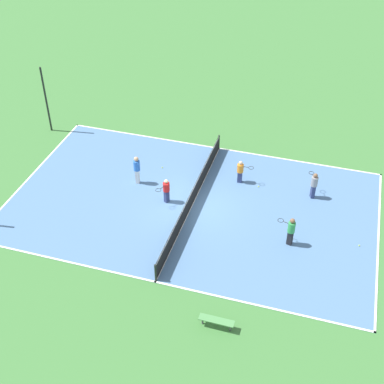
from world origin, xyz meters
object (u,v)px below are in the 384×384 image
Objects in this scene: bench at (216,321)px; player_near_blue at (137,168)px; player_far_green at (291,230)px; player_coach_red at (166,189)px; tennis_net at (192,197)px; tennis_ball_far_baseline at (162,168)px; tennis_ball_right_alley at (359,245)px; tennis_ball_midcourt at (259,186)px; fence_post_back_right at (46,100)px; player_center_orange at (240,170)px; player_baseline_gray at (314,184)px.

bench is 0.86× the size of player_near_blue.
player_coach_red is at bearing 6.46° from player_far_green.
player_coach_red reaches higher than tennis_net.
tennis_net reaches higher than bench.
tennis_ball_right_alley is at bearing -106.87° from tennis_ball_far_baseline.
tennis_ball_midcourt is 0.02× the size of fence_post_back_right.
fence_post_back_right is at bearing 168.81° from player_center_orange.
fence_post_back_right reaches higher than bench.
player_baseline_gray is 0.98× the size of player_far_green.
tennis_net is at bearing 88.57° from player_baseline_gray.
player_baseline_gray is at bearing -91.51° from tennis_ball_far_baseline.
tennis_ball_far_baseline is at bearing -103.41° from fence_post_back_right.
bench is at bearing 57.80° from player_coach_red.
tennis_net is at bearing -128.31° from player_center_orange.
bench is 1.03× the size of player_coach_red.
tennis_ball_far_baseline is at bearing 177.37° from player_center_orange.
player_baseline_gray reaches higher than player_center_orange.
fence_post_back_right is (12.28, 14.41, 1.83)m from bench.
player_coach_red is at bearing -142.14° from player_center_orange.
fence_post_back_right is (4.92, 9.67, 1.37)m from player_coach_red.
player_baseline_gray reaches higher than player_coach_red.
bench is at bearing 88.07° from player_far_green.
player_far_green is at bearing -150.52° from tennis_ball_midcourt.
tennis_ball_far_baseline is 1.00× the size of tennis_ball_midcourt.
fence_post_back_right is at bearing 66.58° from tennis_net.
player_center_orange is at bearing -82.72° from bench.
tennis_ball_far_baseline is (1.76, -0.86, -0.97)m from player_near_blue.
tennis_net is 8.18m from bench.
tennis_ball_midcourt is 14.55m from fence_post_back_right.
player_baseline_gray is 1.12× the size of player_center_orange.
fence_post_back_right reaches higher than player_baseline_gray.
player_near_blue reaches higher than tennis_ball_midcourt.
tennis_net is at bearing -66.03° from bench.
player_center_orange is 0.97× the size of player_coach_red.
bench is 22.14× the size of tennis_ball_right_alley.
bench is 6.34m from player_far_green.
player_near_blue is at bearing 74.81° from player_baseline_gray.
fence_post_back_right reaches higher than player_coach_red.
player_center_orange is 7.70m from tennis_ball_right_alley.
tennis_net is 7.12× the size of player_far_green.
tennis_ball_midcourt is at bearing -42.43° from player_far_green.
fence_post_back_right is (5.50, 19.92, 2.16)m from tennis_ball_right_alley.
player_baseline_gray is 23.36× the size of tennis_ball_midcourt.
tennis_ball_right_alley is at bearing -164.47° from player_baseline_gray.
player_far_green is 9.29m from tennis_ball_far_baseline.
player_center_orange is at bearing -80.99° from player_near_blue.
player_far_green reaches higher than bench.
fence_post_back_right is (2.19, 14.22, 2.16)m from tennis_ball_midcourt.
player_coach_red is 7.04m from player_far_green.
fence_post_back_right is at bearing 76.59° from tennis_ball_far_baseline.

